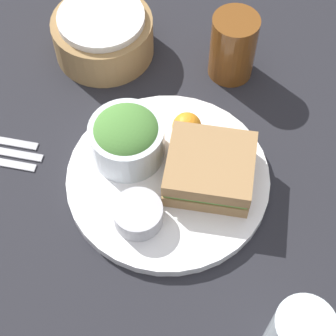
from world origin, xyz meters
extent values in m
plane|color=#232328|center=(0.00, 0.00, 0.00)|extent=(4.00, 4.00, 0.00)
cylinder|color=white|center=(0.00, 0.00, 0.01)|extent=(0.28, 0.28, 0.02)
cube|color=#A37A4C|center=(0.06, -0.01, 0.03)|extent=(0.14, 0.13, 0.02)
cube|color=#6BB24C|center=(0.06, -0.01, 0.04)|extent=(0.13, 0.13, 0.01)
cube|color=#A37A4C|center=(0.06, -0.01, 0.06)|extent=(0.14, 0.13, 0.02)
cylinder|color=white|center=(-0.05, 0.04, 0.05)|extent=(0.10, 0.10, 0.06)
ellipsoid|color=#4C8438|center=(-0.05, 0.04, 0.07)|extent=(0.10, 0.10, 0.05)
cylinder|color=#B7B7BC|center=(-0.05, -0.06, 0.03)|extent=(0.07, 0.07, 0.03)
sphere|color=orange|center=(0.03, 0.07, 0.04)|extent=(0.04, 0.04, 0.04)
cylinder|color=brown|center=(0.12, 0.20, 0.05)|extent=(0.07, 0.07, 0.11)
cylinder|color=#997547|center=(-0.08, 0.26, 0.03)|extent=(0.16, 0.16, 0.07)
cylinder|color=white|center=(-0.08, 0.26, 0.07)|extent=(0.14, 0.14, 0.01)
camera|label=1|loc=(-0.04, -0.40, 0.69)|focal=60.00mm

